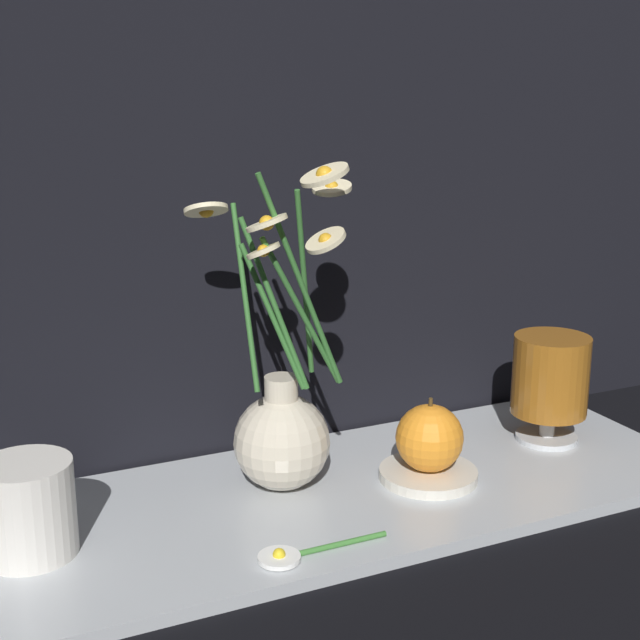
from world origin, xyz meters
name	(u,v)px	position (x,y,z in m)	size (l,w,h in m)	color
ground_plane	(331,503)	(0.00, 0.00, 0.00)	(6.00, 6.00, 0.00)	black
shelf	(331,497)	(0.00, 0.00, 0.01)	(0.76, 0.27, 0.01)	#B2B7BC
vase_with_flowers	(282,426)	(-0.04, 0.03, 0.08)	(0.15, 0.15, 0.32)	beige
yellow_mug	(24,508)	(-0.28, 0.00, 0.05)	(0.09, 0.08, 0.08)	silver
tea_glass	(550,378)	(0.27, 0.02, 0.08)	(0.08, 0.08, 0.12)	silver
saucer_plate	(428,474)	(0.10, -0.02, 0.02)	(0.10, 0.10, 0.01)	silver
orange_fruit	(429,438)	(0.10, -0.02, 0.06)	(0.07, 0.07, 0.08)	orange
loose_daisy	(295,554)	(-0.08, -0.10, 0.02)	(0.12, 0.04, 0.01)	#3D7A33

